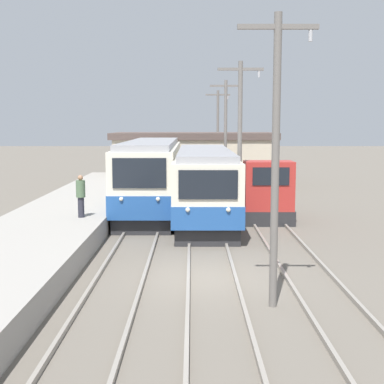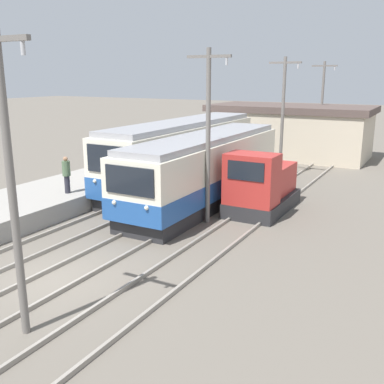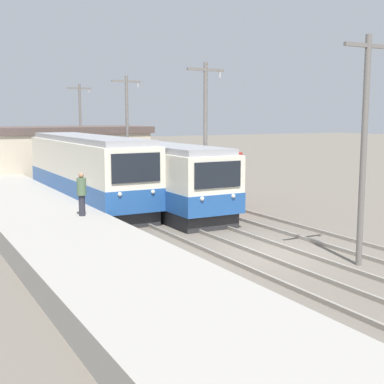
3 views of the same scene
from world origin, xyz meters
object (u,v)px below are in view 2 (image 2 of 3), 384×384
object	(u,v)px
commuter_train_left	(183,156)
shunting_locomotive	(261,187)
catenary_mast_near	(11,177)
commuter_train_center	(206,172)
catenary_mast_far	(283,114)
catenary_mast_distant	(322,105)
catenary_mast_mid	(208,131)
person_on_platform	(66,173)

from	to	relation	value
commuter_train_left	shunting_locomotive	bearing A→B (deg)	-24.42
shunting_locomotive	catenary_mast_near	size ratio (longest dim) A/B	0.63
commuter_train_center	catenary_mast_far	bearing A→B (deg)	78.45
catenary_mast_distant	catenary_mast_mid	bearing A→B (deg)	-90.00
commuter_train_left	catenary_mast_mid	xyz separation A→B (m)	(4.31, -5.34, 2.27)
catenary_mast_distant	person_on_platform	bearing A→B (deg)	-107.13
catenary_mast_mid	commuter_train_left	bearing A→B (deg)	128.88
commuter_train_center	shunting_locomotive	size ratio (longest dim) A/B	2.77
commuter_train_center	person_on_platform	world-z (taller)	commuter_train_center
commuter_train_left	catenary_mast_near	size ratio (longest dim) A/B	1.86
catenary_mast_near	catenary_mast_mid	world-z (taller)	same
catenary_mast_near	catenary_mast_distant	bearing A→B (deg)	90.00
commuter_train_center	catenary_mast_mid	bearing A→B (deg)	-61.51
shunting_locomotive	catenary_mast_far	world-z (taller)	catenary_mast_far
catenary_mast_far	person_on_platform	world-z (taller)	catenary_mast_far
commuter_train_left	catenary_mast_mid	size ratio (longest dim) A/B	1.86
shunting_locomotive	catenary_mast_far	size ratio (longest dim) A/B	0.63
person_on_platform	catenary_mast_mid	bearing A→B (deg)	13.28
shunting_locomotive	catenary_mast_mid	xyz separation A→B (m)	(-1.49, -2.71, 2.84)
commuter_train_center	catenary_mast_far	world-z (taller)	catenary_mast_far
commuter_train_center	shunting_locomotive	world-z (taller)	commuter_train_center
commuter_train_left	person_on_platform	bearing A→B (deg)	-109.40
catenary_mast_mid	catenary_mast_distant	world-z (taller)	same
catenary_mast_far	commuter_train_center	bearing A→B (deg)	-101.55
catenary_mast_mid	catenary_mast_far	distance (m)	10.15
shunting_locomotive	catenary_mast_distant	size ratio (longest dim) A/B	0.63
commuter_train_left	catenary_mast_distant	distance (m)	15.74
catenary_mast_near	person_on_platform	xyz separation A→B (m)	(-6.75, 8.56, -2.22)
catenary_mast_far	commuter_train_left	bearing A→B (deg)	-131.83
catenary_mast_mid	person_on_platform	distance (m)	7.28
shunting_locomotive	catenary_mast_mid	bearing A→B (deg)	-118.86
catenary_mast_near	catenary_mast_distant	xyz separation A→B (m)	(0.00, 30.46, 0.00)
catenary_mast_mid	catenary_mast_far	size ratio (longest dim) A/B	1.00
catenary_mast_near	commuter_train_left	bearing A→B (deg)	105.53
catenary_mast_far	person_on_platform	xyz separation A→B (m)	(-6.75, -11.75, -2.22)
catenary_mast_near	catenary_mast_mid	bearing A→B (deg)	90.00
shunting_locomotive	person_on_platform	bearing A→B (deg)	-152.44
commuter_train_left	person_on_platform	distance (m)	7.35
shunting_locomotive	catenary_mast_distant	bearing A→B (deg)	94.85
shunting_locomotive	commuter_train_center	bearing A→B (deg)	178.69
commuter_train_center	catenary_mast_far	size ratio (longest dim) A/B	1.74
catenary_mast_mid	catenary_mast_distant	size ratio (longest dim) A/B	1.00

